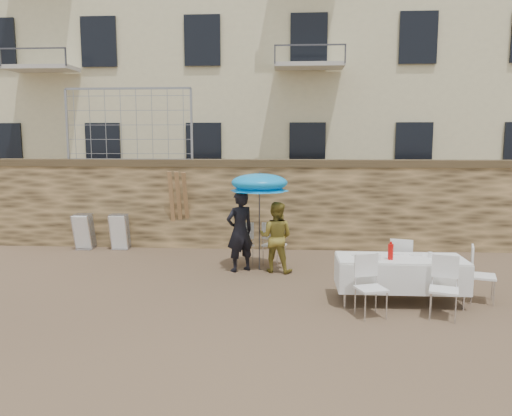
# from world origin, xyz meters

# --- Properties ---
(ground) EXTENTS (80.00, 80.00, 0.00)m
(ground) POSITION_xyz_m (0.00, 0.00, 0.00)
(ground) COLOR brown
(ground) RESTS_ON ground
(stone_wall) EXTENTS (13.00, 0.50, 2.20)m
(stone_wall) POSITION_xyz_m (0.00, 5.00, 1.10)
(stone_wall) COLOR olive
(stone_wall) RESTS_ON ground
(apartment_building) EXTENTS (20.00, 8.00, 15.00)m
(apartment_building) POSITION_xyz_m (0.00, 12.00, 7.50)
(apartment_building) COLOR beige
(apartment_building) RESTS_ON ground
(chain_link_fence) EXTENTS (3.20, 0.06, 1.80)m
(chain_link_fence) POSITION_xyz_m (-3.00, 5.00, 3.10)
(chain_link_fence) COLOR gray
(chain_link_fence) RESTS_ON stone_wall
(man_suit) EXTENTS (0.74, 0.69, 1.70)m
(man_suit) POSITION_xyz_m (0.03, 2.65, 0.85)
(man_suit) COLOR black
(man_suit) RESTS_ON ground
(woman_dress) EXTENTS (0.82, 0.71, 1.47)m
(woman_dress) POSITION_xyz_m (0.78, 2.65, 0.73)
(woman_dress) COLOR gold
(woman_dress) RESTS_ON ground
(umbrella) EXTENTS (1.22, 1.22, 1.90)m
(umbrella) POSITION_xyz_m (0.43, 2.75, 1.79)
(umbrella) COLOR #3F3F44
(umbrella) RESTS_ON ground
(couple_chair_left) EXTENTS (0.63, 0.63, 0.96)m
(couple_chair_left) POSITION_xyz_m (0.03, 3.20, 0.48)
(couple_chair_left) COLOR white
(couple_chair_left) RESTS_ON ground
(couple_chair_right) EXTENTS (0.65, 0.65, 0.96)m
(couple_chair_right) POSITION_xyz_m (0.73, 3.20, 0.48)
(couple_chair_right) COLOR white
(couple_chair_right) RESTS_ON ground
(banquet_table) EXTENTS (2.10, 0.85, 0.78)m
(banquet_table) POSITION_xyz_m (2.92, 0.81, 0.73)
(banquet_table) COLOR white
(banquet_table) RESTS_ON ground
(soda_bottle) EXTENTS (0.09, 0.09, 0.26)m
(soda_bottle) POSITION_xyz_m (2.72, 0.66, 0.91)
(soda_bottle) COLOR red
(soda_bottle) RESTS_ON banquet_table
(table_chair_front_left) EXTENTS (0.61, 0.61, 0.96)m
(table_chair_front_left) POSITION_xyz_m (2.32, 0.06, 0.48)
(table_chair_front_left) COLOR white
(table_chair_front_left) RESTS_ON ground
(table_chair_front_right) EXTENTS (0.61, 0.61, 0.96)m
(table_chair_front_right) POSITION_xyz_m (3.42, 0.06, 0.48)
(table_chair_front_right) COLOR white
(table_chair_front_right) RESTS_ON ground
(table_chair_back) EXTENTS (0.60, 0.60, 0.96)m
(table_chair_back) POSITION_xyz_m (3.12, 1.61, 0.48)
(table_chair_back) COLOR white
(table_chair_back) RESTS_ON ground
(table_chair_side) EXTENTS (0.60, 0.60, 0.96)m
(table_chair_side) POSITION_xyz_m (4.32, 0.91, 0.48)
(table_chair_side) COLOR white
(table_chair_side) RESTS_ON ground
(chair_stack_left) EXTENTS (0.46, 0.47, 0.92)m
(chair_stack_left) POSITION_xyz_m (-4.06, 4.62, 0.46)
(chair_stack_left) COLOR white
(chair_stack_left) RESTS_ON ground
(chair_stack_right) EXTENTS (0.46, 0.40, 0.92)m
(chair_stack_right) POSITION_xyz_m (-3.16, 4.62, 0.46)
(chair_stack_right) COLOR white
(chair_stack_right) RESTS_ON ground
(wood_planks) EXTENTS (0.70, 0.20, 2.00)m
(wood_planks) POSITION_xyz_m (-1.56, 4.69, 1.00)
(wood_planks) COLOR #A37749
(wood_planks) RESTS_ON ground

